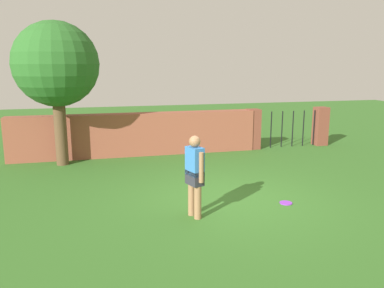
{
  "coord_description": "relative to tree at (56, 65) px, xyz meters",
  "views": [
    {
      "loc": [
        -2.81,
        -7.68,
        2.95
      ],
      "look_at": [
        -0.5,
        1.43,
        1.0
      ],
      "focal_mm": 36.28,
      "sensor_mm": 36.0,
      "label": 1
    }
  ],
  "objects": [
    {
      "name": "frisbee_purple",
      "position": [
        4.89,
        -4.65,
        -2.9
      ],
      "size": [
        0.27,
        0.27,
        0.02
      ],
      "primitive_type": "cylinder",
      "color": "purple",
      "rests_on": "ground"
    },
    {
      "name": "brick_wall",
      "position": [
        2.29,
        0.68,
        -2.21
      ],
      "size": [
        7.94,
        0.5,
        1.38
      ],
      "primitive_type": "cube",
      "color": "brown",
      "rests_on": "ground"
    },
    {
      "name": "fence_gate",
      "position": [
        7.7,
        0.68,
        -2.21
      ],
      "size": [
        3.11,
        0.44,
        1.4
      ],
      "color": "brown",
      "rests_on": "ground"
    },
    {
      "name": "person",
      "position": [
        2.8,
        -4.88,
        -2.01
      ],
      "size": [
        0.32,
        0.52,
        1.62
      ],
      "rotation": [
        0.0,
        0.0,
        1.89
      ],
      "color": "#9E704C",
      "rests_on": "ground"
    },
    {
      "name": "tree",
      "position": [
        0.0,
        0.0,
        0.0
      ],
      "size": [
        2.42,
        2.42,
        4.15
      ],
      "color": "brown",
      "rests_on": "ground"
    },
    {
      "name": "ground_plane",
      "position": [
        3.79,
        -4.14,
        -2.9
      ],
      "size": [
        40.0,
        40.0,
        0.0
      ],
      "primitive_type": "plane",
      "color": "#336623"
    }
  ]
}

